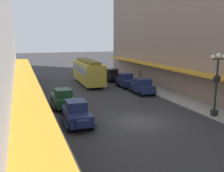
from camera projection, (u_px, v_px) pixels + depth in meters
The scene contains 17 objects.
ground_plane at pixel (138, 122), 20.19m from camera, with size 200.00×200.00×0.00m, color #2D2D30.
sidewalk_left at pixel (40, 133), 17.66m from camera, with size 3.00×60.00×0.15m, color #99968E.
sidewalk_right at pixel (214, 112), 22.68m from camera, with size 3.00×60.00×0.15m, color #99968E.
parked_car_0 at pixel (63, 98), 24.08m from camera, with size 2.23×4.29×1.84m.
parked_car_1 at pixel (113, 75), 39.01m from camera, with size 2.25×4.30×1.84m.
parked_car_2 at pixel (77, 113), 19.32m from camera, with size 2.21×4.28×1.84m.
parked_car_3 at pixel (142, 86), 30.02m from camera, with size 2.23×4.29×1.84m.
parked_car_4 at pixel (126, 80), 34.05m from camera, with size 2.14×4.26×1.84m.
streetcar at pixel (88, 71), 36.04m from camera, with size 2.73×9.65×3.46m.
lamp_post_with_clock at pixel (217, 82), 20.69m from camera, with size 1.42×0.44×5.16m.
fire_hydrant at pixel (51, 113), 20.45m from camera, with size 0.24×0.24×0.82m.
pedestrian_0 at pixel (42, 116), 18.33m from camera, with size 0.36×0.24×1.64m.
pedestrian_1 at pixel (45, 111), 19.53m from camera, with size 0.36×0.24×1.64m.
pedestrian_2 at pixel (33, 88), 28.62m from camera, with size 0.36×0.28×1.67m.
pedestrian_3 at pixel (27, 80), 34.06m from camera, with size 0.36×0.24×1.64m.
pedestrian_4 at pixel (33, 106), 20.95m from camera, with size 0.36×0.24×1.64m.
pedestrian_5 at pixel (140, 76), 37.36m from camera, with size 0.36×0.28×1.67m.
Camera 1 is at (-8.50, -17.47, 6.51)m, focal length 41.08 mm.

